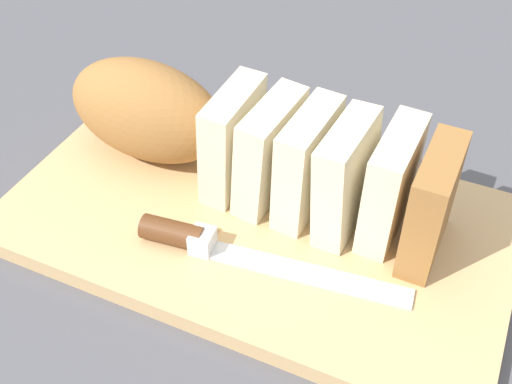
% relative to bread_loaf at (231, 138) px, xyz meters
% --- Properties ---
extents(ground_plane, '(3.00, 3.00, 0.00)m').
position_rel_bread_loaf_xyz_m(ground_plane, '(0.04, -0.04, -0.07)').
color(ground_plane, '#4C4C51').
extents(cutting_board, '(0.49, 0.29, 0.02)m').
position_rel_bread_loaf_xyz_m(cutting_board, '(0.04, -0.04, -0.06)').
color(cutting_board, tan).
rests_on(cutting_board, ground_plane).
extents(bread_loaf, '(0.40, 0.13, 0.11)m').
position_rel_bread_loaf_xyz_m(bread_loaf, '(0.00, 0.00, 0.00)').
color(bread_loaf, '#996633').
rests_on(bread_loaf, cutting_board).
extents(bread_knife, '(0.25, 0.04, 0.02)m').
position_rel_bread_loaf_xyz_m(bread_knife, '(0.02, -0.10, -0.04)').
color(bread_knife, silver).
rests_on(bread_knife, cutting_board).
extents(crumb_near_knife, '(0.00, 0.00, 0.00)m').
position_rel_bread_loaf_xyz_m(crumb_near_knife, '(0.04, -0.02, -0.05)').
color(crumb_near_knife, tan).
rests_on(crumb_near_knife, cutting_board).
extents(crumb_near_loaf, '(0.01, 0.01, 0.01)m').
position_rel_bread_loaf_xyz_m(crumb_near_loaf, '(0.01, -0.07, -0.05)').
color(crumb_near_loaf, tan).
rests_on(crumb_near_loaf, cutting_board).
extents(crumb_stray_left, '(0.00, 0.00, 0.00)m').
position_rel_bread_loaf_xyz_m(crumb_stray_left, '(0.02, -0.01, -0.05)').
color(crumb_stray_left, tan).
rests_on(crumb_stray_left, cutting_board).
extents(crumb_stray_right, '(0.01, 0.01, 0.01)m').
position_rel_bread_loaf_xyz_m(crumb_stray_right, '(0.01, 0.02, -0.05)').
color(crumb_stray_right, tan).
rests_on(crumb_stray_right, cutting_board).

